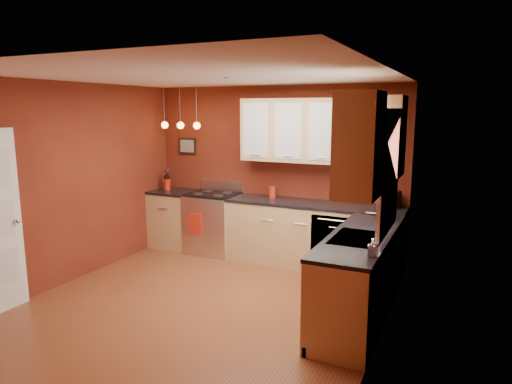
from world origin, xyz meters
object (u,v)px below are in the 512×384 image
at_px(gas_range, 213,222).
at_px(red_canister, 272,192).
at_px(soap_pump, 372,248).
at_px(coffee_maker, 393,200).
at_px(sink, 358,240).

distance_m(gas_range, red_canister, 1.12).
height_order(gas_range, soap_pump, gas_range).
bearing_deg(gas_range, coffee_maker, 2.85).
relative_size(gas_range, sink, 1.59).
xyz_separation_m(gas_range, sink, (2.62, -1.50, 0.43)).
height_order(red_canister, coffee_maker, coffee_maker).
distance_m(gas_range, soap_pump, 3.57).
bearing_deg(coffee_maker, red_canister, -157.62).
bearing_deg(gas_range, red_canister, 7.00).
bearing_deg(soap_pump, gas_range, 144.45).
height_order(sink, coffee_maker, sink).
bearing_deg(red_canister, coffee_maker, 0.54).
height_order(gas_range, coffee_maker, coffee_maker).
xyz_separation_m(red_canister, coffee_maker, (1.76, 0.02, 0.02)).
relative_size(gas_range, red_canister, 6.59).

